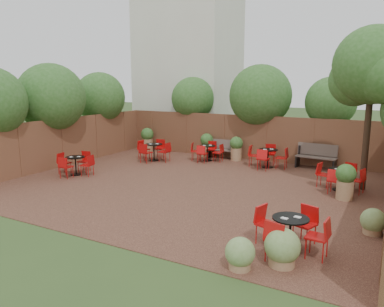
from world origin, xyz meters
The scene contains 12 objects.
ground centered at (0.00, 0.00, 0.00)m, with size 80.00×80.00×0.00m, color #354F23.
courtyard_paving centered at (0.00, 0.00, 0.01)m, with size 12.00×10.00×0.02m, color #3E2219.
fence_back centered at (0.00, 5.00, 1.00)m, with size 12.00×0.08×2.00m, color #4F2E1D.
fence_left centered at (-6.00, 0.00, 1.00)m, with size 0.08×10.00×2.00m, color #4F2E1D.
neighbour_building centered at (-4.50, 8.00, 4.00)m, with size 5.00×4.00×8.00m, color beige.
overhang_foliage centered at (-2.42, 2.48, 2.75)m, with size 15.67×10.76×2.79m.
courtyard_tree centered at (5.17, 2.20, 3.81)m, with size 2.62×2.52×5.16m.
park_bench_left centered at (-0.85, 4.62, 0.46)m, with size 1.40×0.52×0.85m.
park_bench_right centered at (3.26, 4.63, 0.53)m, with size 1.63×0.64×0.99m.
bistro_tables centered at (0.32, 1.30, 0.44)m, with size 10.45×8.83×0.87m.
planters centered at (-0.79, 3.67, 0.62)m, with size 10.37×4.42×1.16m.
low_shrubs centered at (4.47, -3.63, 0.34)m, with size 2.65×3.56×0.74m.
Camera 1 is at (5.94, -10.80, 3.49)m, focal length 35.09 mm.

